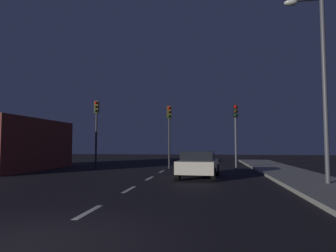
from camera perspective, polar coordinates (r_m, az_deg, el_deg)
The scene contains 12 objects.
ground_plane at distance 12.13m, azimuth -6.74°, elevation -11.72°, with size 80.00×80.00×0.00m, color black.
sidewalk_curb_right at distance 12.53m, azimuth 29.32°, elevation -10.68°, with size 3.00×40.00×0.15m, color gray.
lane_stripe_second at distance 8.03m, azimuth -15.17°, elevation -15.79°, with size 0.16×1.60×0.01m, color silver.
lane_stripe_third at distance 11.56m, azimuth -7.52°, elevation -12.10°, with size 0.16×1.60×0.01m, color silver.
lane_stripe_fourth at distance 15.23m, azimuth -3.59°, elevation -10.07°, with size 0.16×1.60×0.01m, color silver.
lane_stripe_fifth at distance 18.94m, azimuth -1.21°, elevation -8.82°, with size 0.16×1.60×0.01m, color silver.
traffic_signal_left at distance 22.62m, azimuth -13.76°, elevation 0.98°, with size 0.32×0.38×4.99m.
traffic_signal_center at distance 21.16m, azimuth 0.23°, elevation 0.34°, with size 0.32×0.38×4.51m.
traffic_signal_right at distance 21.03m, azimuth 12.99°, elevation 0.45°, with size 0.32×0.38×4.51m.
car_stopped_ahead at distance 15.34m, azimuth 5.96°, elevation -7.33°, with size 2.18×4.00×1.39m.
street_lamp_right at distance 13.92m, azimuth 27.23°, elevation 9.24°, with size 1.62×0.36×7.98m.
storefront_left at distance 22.83m, azimuth -28.41°, elevation -3.19°, with size 5.04×8.21×3.44m, color maroon.
Camera 1 is at (3.08, -4.61, 1.71)m, focal length 31.38 mm.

